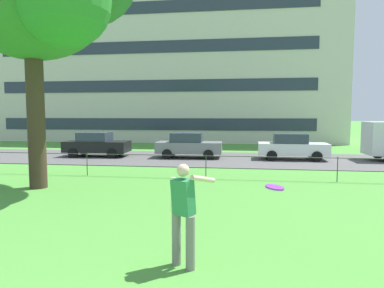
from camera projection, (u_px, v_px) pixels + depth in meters
name	position (u px, v px, depth m)	size (l,w,h in m)	color
street_strip	(216.00, 159.00, 20.58)	(80.00, 7.34, 0.01)	#565454
park_fence	(206.00, 162.00, 14.22)	(31.41, 0.04, 1.00)	#333833
person_thrower	(184.00, 212.00, 5.91)	(0.77, 0.66, 1.82)	slate
frisbee	(275.00, 187.00, 4.87)	(0.35, 0.35, 0.06)	purple
car_black_center	(97.00, 144.00, 21.74)	(4.05, 1.91, 1.54)	black
car_grey_left	(189.00, 145.00, 21.10)	(4.03, 1.88, 1.54)	slate
car_white_right	(292.00, 146.00, 20.25)	(4.06, 1.93, 1.54)	silver
apartment_building_background	(167.00, 58.00, 38.66)	(35.72, 14.92, 18.13)	beige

